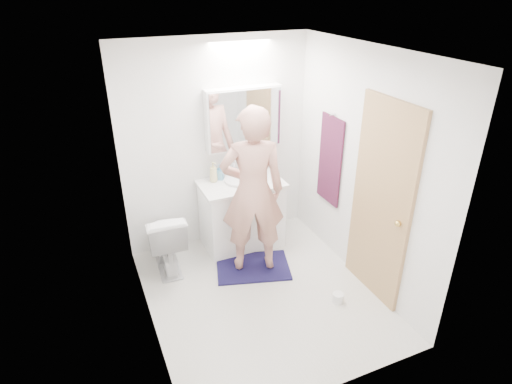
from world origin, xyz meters
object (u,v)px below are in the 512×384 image
toilet (165,239)px  soap_bottle_b (220,172)px  vanity_cabinet (242,215)px  toilet_paper_roll (338,298)px  person (253,192)px  medicine_cabinet (243,118)px  toothbrush_cup (255,170)px  soap_bottle_a (213,172)px

toilet → soap_bottle_b: 0.98m
vanity_cabinet → toilet_paper_roll: size_ratio=8.18×
soap_bottle_b → vanity_cabinet: bearing=-43.3°
person → vanity_cabinet: bearing=-82.2°
medicine_cabinet → person: (-0.20, -0.73, -0.54)m
medicine_cabinet → toothbrush_cup: size_ratio=8.64×
toothbrush_cup → vanity_cabinet: bearing=-146.8°
soap_bottle_b → soap_bottle_a: bearing=-161.0°
vanity_cabinet → soap_bottle_b: soap_bottle_b is taller
vanity_cabinet → soap_bottle_b: bearing=136.7°
medicine_cabinet → soap_bottle_a: (-0.40, -0.06, -0.56)m
medicine_cabinet → soap_bottle_b: (-0.31, -0.03, -0.59)m
toilet → vanity_cabinet: bearing=-169.6°
toilet → toothbrush_cup: toothbrush_cup is taller
soap_bottle_b → toothbrush_cup: 0.44m
medicine_cabinet → toilet: medicine_cabinet is taller
vanity_cabinet → soap_bottle_a: bearing=151.6°
vanity_cabinet → toilet: (-0.95, -0.11, -0.03)m
soap_bottle_b → toilet_paper_roll: bearing=-66.7°
person → toothbrush_cup: person is taller
person → medicine_cabinet: bearing=-89.0°
vanity_cabinet → medicine_cabinet: size_ratio=1.02×
toilet → toilet_paper_roll: size_ratio=6.61×
toilet → soap_bottle_a: bearing=-154.9°
person → toilet_paper_roll: size_ratio=16.49×
soap_bottle_a → toilet_paper_roll: size_ratio=2.15×
soap_bottle_a → medicine_cabinet: bearing=8.5°
soap_bottle_b → medicine_cabinet: bearing=5.4°
toothbrush_cup → toilet_paper_roll: (0.23, -1.54, -0.82)m
medicine_cabinet → toilet: (-1.07, -0.32, -1.14)m
vanity_cabinet → person: size_ratio=0.50×
toilet → person: bearing=158.2°
soap_bottle_b → toilet_paper_roll: (0.67, -1.56, -0.86)m
soap_bottle_b → toilet_paper_roll: soap_bottle_b is taller
toilet_paper_roll → toilet: bearing=138.4°
medicine_cabinet → toilet_paper_roll: medicine_cabinet is taller
person → soap_bottle_a: (-0.20, 0.67, -0.02)m
soap_bottle_a → toilet_paper_roll: soap_bottle_a is taller
toilet_paper_roll → vanity_cabinet: bearing=109.1°
person → soap_bottle_b: 0.71m
medicine_cabinet → soap_bottle_b: medicine_cabinet is taller
soap_bottle_b → toilet: bearing=-158.6°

